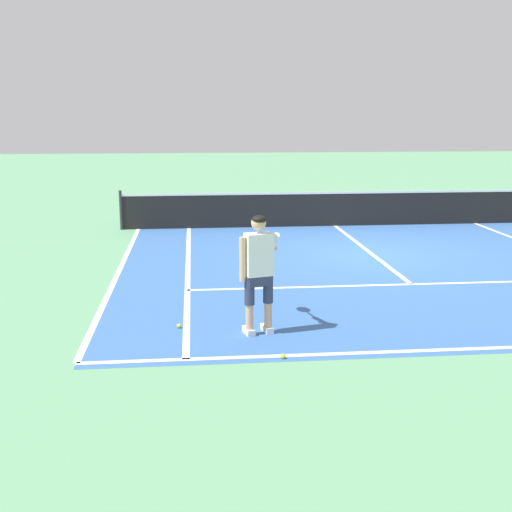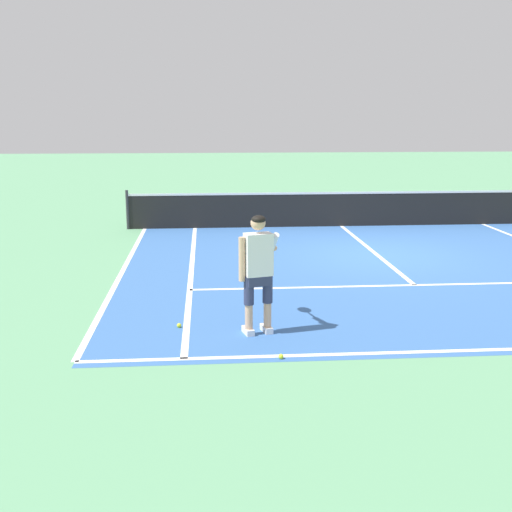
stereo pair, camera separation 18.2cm
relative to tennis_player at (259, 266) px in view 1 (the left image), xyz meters
The scene contains 11 objects.
ground_plane 5.98m from the tennis_player, 58.45° to the left, with size 80.00×80.00×0.00m, color #609E70.
court_inner_surface 5.10m from the tennis_player, 51.89° to the left, with size 10.98×10.11×0.00m, color #3866A8.
line_baseline 3.37m from the tennis_player, 16.62° to the right, with size 10.98×0.10×0.01m, color white.
line_service 4.02m from the tennis_player, 37.72° to the left, with size 8.23×0.10×0.01m, color white.
line_centre_service 6.46m from the tennis_player, 61.09° to the left, with size 0.10×6.40×0.01m, color white.
line_singles_left 4.18m from the tennis_player, 104.67° to the left, with size 0.10×9.71×0.01m, color white.
line_doubles_left 4.71m from the tennis_player, 121.44° to the left, with size 0.10×9.71×0.01m, color white.
tennis_net 9.33m from the tennis_player, 70.65° to the left, with size 11.96×0.08×1.07m.
tennis_player is the anchor object (origin of this frame).
tennis_ball_near_feet 1.41m from the tennis_player, 78.23° to the right, with size 0.07×0.07×0.07m, color #CCE02D.
tennis_ball_by_baseline 1.52m from the tennis_player, 163.83° to the left, with size 0.07×0.07×0.07m, color #CCE02D.
Camera 1 is at (-3.98, -13.64, 3.05)m, focal length 44.63 mm.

